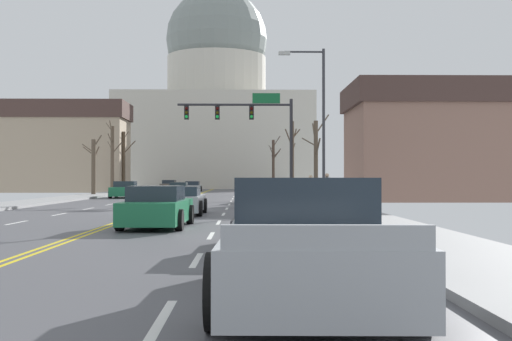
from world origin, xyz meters
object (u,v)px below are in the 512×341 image
Objects in this scene: sedan_near_00 at (257,194)px; sedan_near_03 at (157,208)px; sedan_near_04 at (278,223)px; street_lamp_right at (317,113)px; pedestrian_00 at (311,187)px; sedan_near_01 at (264,196)px; sedan_oncoming_00 at (125,190)px; pedestrian_01 at (327,188)px; pickup_truck_near_05 at (306,244)px; sedan_oncoming_02 at (193,187)px; sedan_oncoming_01 at (178,188)px; signal_gantry at (251,122)px; sedan_near_02 at (182,201)px; sedan_oncoming_03 at (169,185)px.

sedan_near_03 is (-3.49, -19.78, 0.06)m from sedan_near_00.
sedan_near_03 is 7.32m from sedan_near_04.
pedestrian_00 is at bearing 86.39° from street_lamp_right.
sedan_near_03 is at bearing -105.80° from sedan_near_01.
sedan_near_01 is 20.36m from sedan_oncoming_00.
pedestrian_01 is at bearing 79.75° from sedan_near_04.
street_lamp_right is 1.69× the size of sedan_near_00.
pickup_truck_near_05 is at bearing -89.90° from sedan_near_00.
pedestrian_00 reaches higher than sedan_near_03.
sedan_near_03 is at bearing -120.48° from street_lamp_right.
sedan_oncoming_02 is at bearing 105.99° from pedestrian_00.
sedan_near_03 is at bearing -85.08° from sedan_oncoming_01.
signal_gantry is 24.77m from sedan_near_03.
pedestrian_01 is (6.95, 5.99, 0.49)m from sedan_near_02.
sedan_oncoming_03 is (-0.40, 33.28, -0.00)m from sedan_oncoming_00.
signal_gantry is 1.69× the size of sedan_near_03.
sedan_near_00 is 0.82× the size of pickup_truck_near_05.
sedan_near_00 is at bearing 74.88° from sedan_near_02.
sedan_oncoming_02 is (-6.80, 66.71, -0.14)m from pickup_truck_near_05.
signal_gantry is 1.04× the size of street_lamp_right.
sedan_near_04 is 61.29m from sedan_oncoming_02.
sedan_near_02 is 0.96× the size of sedan_oncoming_03.
sedan_oncoming_00 is at bearing 139.80° from pedestrian_00.
sedan_near_01 is 2.74× the size of pedestrian_01.
street_lamp_right is 10.41m from sedan_near_00.
street_lamp_right reaches higher than sedan_near_01.
sedan_near_04 reaches higher than sedan_near_02.
street_lamp_right is 8.19m from sedan_near_02.
sedan_near_01 is at bearing -80.36° from sedan_oncoming_02.
sedan_oncoming_00 is (-10.13, 37.21, 0.03)m from sedan_near_04.
signal_gantry reaches higher than sedan_near_00.
sedan_oncoming_03 is (-7.05, 64.05, -0.01)m from sedan_near_03.
pedestrian_01 is (3.27, -0.13, 0.46)m from sedan_near_01.
street_lamp_right reaches higher than sedan_oncoming_03.
signal_gantry is 1.86× the size of sedan_oncoming_01.
pedestrian_01 reaches higher than sedan_oncoming_01.
street_lamp_right is 4.76× the size of pedestrian_00.
sedan_oncoming_02 is 10.31m from sedan_oncoming_03.
pedestrian_00 is (3.05, 6.13, 0.43)m from sedan_near_01.
street_lamp_right reaches higher than sedan_oncoming_00.
pedestrian_00 is (3.61, -4.70, -4.34)m from signal_gantry.
sedan_oncoming_01 is at bearing 110.20° from signal_gantry.
sedan_near_00 is 3.37m from pedestrian_00.
pickup_truck_near_05 is at bearing -90.46° from sedan_near_01.
sedan_near_03 is at bearing -100.02° from sedan_near_00.
sedan_oncoming_02 is at bearing 101.97° from signal_gantry.
pedestrian_01 reaches higher than sedan_oncoming_00.
sedan_oncoming_00 is at bearing 103.35° from pickup_truck_near_05.
sedan_near_01 is 1.02× the size of sedan_oncoming_02.
signal_gantry is 6.47m from sedan_near_00.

